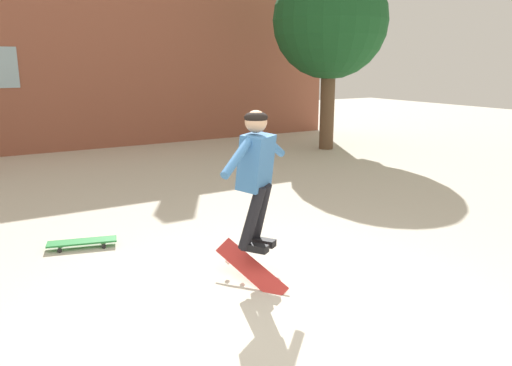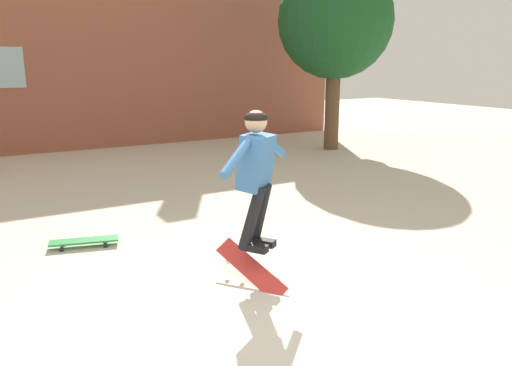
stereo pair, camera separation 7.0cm
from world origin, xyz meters
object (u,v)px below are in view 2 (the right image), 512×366
(skateboard_flipping, at_px, (251,269))
(skater, at_px, (256,168))
(skateboard_resting, at_px, (84,241))
(tree_right, at_px, (335,22))

(skateboard_flipping, bearing_deg, skater, 92.48)
(skater, height_order, skateboard_flipping, skater)
(skateboard_flipping, distance_m, skateboard_resting, 2.19)
(skater, bearing_deg, skateboard_resting, -177.02)
(skater, distance_m, skateboard_flipping, 1.00)
(skater, distance_m, skateboard_resting, 2.45)
(skateboard_resting, bearing_deg, skater, 140.79)
(tree_right, distance_m, skater, 8.18)
(skater, bearing_deg, tree_right, 103.60)
(skateboard_flipping, height_order, skateboard_resting, skateboard_flipping)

